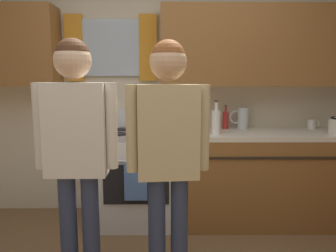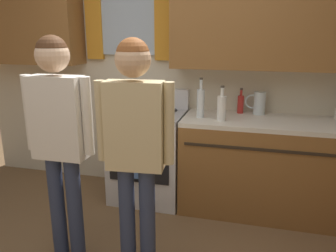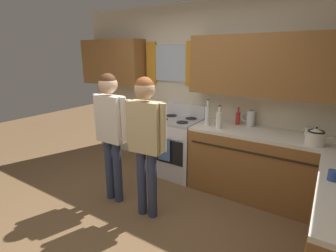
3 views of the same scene
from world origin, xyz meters
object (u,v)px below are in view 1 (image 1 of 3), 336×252
Objects in this scene: adult_in_plaid at (168,142)px; bottle_sauce_red at (225,120)px; stove_oven at (139,175)px; bottle_milk_white at (216,121)px; adult_left at (76,140)px; water_pitcher at (242,118)px; bottle_tall_clear at (194,118)px; mug_ceramic_white at (312,124)px.

bottle_sauce_red is at bearing 65.99° from adult_in_plaid.
bottle_sauce_red reaches higher than stove_oven.
bottle_sauce_red is at bearing 13.37° from stove_oven.
stove_oven is 3.51× the size of bottle_milk_white.
bottle_milk_white is at bearing 43.87° from adult_left.
adult_in_plaid is at bearing -119.82° from water_pitcher.
stove_oven is 0.78m from bottle_tall_clear.
water_pitcher is at bearing 11.10° from stove_oven.
stove_oven is at bearing -173.68° from mug_ceramic_white.
bottle_tall_clear is at bearing -168.53° from mug_ceramic_white.
bottle_sauce_red is 1.47m from adult_in_plaid.
bottle_sauce_red is 0.78× the size of bottle_milk_white.
adult_in_plaid is (-0.25, -1.08, -0.01)m from bottle_tall_clear.
stove_oven is 5.00× the size of water_pitcher.
mug_ceramic_white is at bearing -0.84° from bottle_sauce_red.
adult_left is (-1.02, -0.98, 0.02)m from bottle_milk_white.
water_pitcher is 0.13× the size of adult_left.
bottle_tall_clear reaches higher than bottle_milk_white.
bottle_milk_white is at bearing 66.09° from adult_in_plaid.
water_pitcher is at bearing 44.37° from adult_left.
adult_left is (-1.34, -1.31, 0.03)m from water_pitcher.
bottle_tall_clear is 1.27m from mug_ceramic_white.
bottle_sauce_red is 1.12× the size of water_pitcher.
water_pitcher is at bearing 60.18° from adult_in_plaid.
water_pitcher reaches higher than stove_oven.
bottle_tall_clear reaches higher than bottle_sauce_red.
bottle_sauce_red is 0.15× the size of adult_left.
bottle_milk_white reaches higher than mug_ceramic_white.
bottle_milk_white is at bearing -9.82° from stove_oven.
bottle_milk_white is 2.49× the size of mug_ceramic_white.
adult_in_plaid is (-0.45, -1.01, 0.01)m from bottle_milk_white.
adult_in_plaid is (-0.77, -1.34, 0.02)m from water_pitcher.
bottle_milk_white is (-0.15, -0.33, 0.03)m from bottle_sauce_red.
bottle_tall_clear is at bearing 77.09° from adult_in_plaid.
mug_ceramic_white is (1.77, 0.20, 0.48)m from stove_oven.
bottle_milk_white reaches higher than stove_oven.
bottle_tall_clear is at bearing -153.37° from water_pitcher.
adult_in_plaid reaches higher than water_pitcher.
adult_left is (-1.17, -1.31, 0.04)m from bottle_sauce_red.
water_pitcher is 1.87m from adult_left.
adult_in_plaid reaches higher than bottle_tall_clear.
stove_oven is 4.48× the size of bottle_sauce_red.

